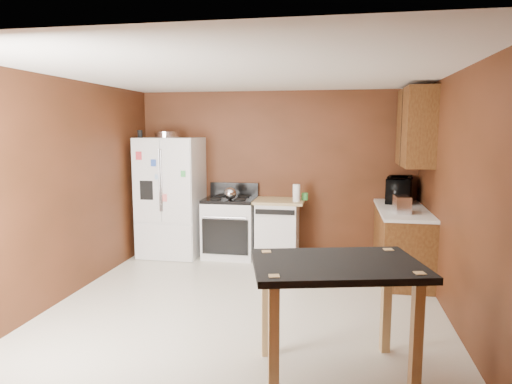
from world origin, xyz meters
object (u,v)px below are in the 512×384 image
(microwave, at_px, (399,191))
(pen_cup, at_px, (140,134))
(island, at_px, (336,279))
(gas_range, at_px, (230,227))
(roasting_pan, at_px, (167,135))
(dishwasher, at_px, (278,229))
(refrigerator, at_px, (171,197))
(green_canister, at_px, (305,196))
(paper_towel, at_px, (296,193))
(toaster, at_px, (402,204))
(kettle, at_px, (230,194))

(microwave, bearing_deg, pen_cup, 105.49)
(island, bearing_deg, gas_range, 117.02)
(roasting_pan, bearing_deg, pen_cup, -152.39)
(roasting_pan, height_order, dishwasher, roasting_pan)
(pen_cup, distance_m, refrigerator, 1.05)
(pen_cup, xyz_separation_m, green_canister, (2.43, 0.27, -0.91))
(roasting_pan, relative_size, island, 0.25)
(paper_towel, relative_size, island, 0.17)
(toaster, height_order, gas_range, toaster)
(roasting_pan, height_order, gas_range, roasting_pan)
(roasting_pan, relative_size, toaster, 1.28)
(paper_towel, height_order, green_canister, paper_towel)
(pen_cup, relative_size, kettle, 0.63)
(pen_cup, height_order, paper_towel, pen_cup)
(pen_cup, relative_size, microwave, 0.19)
(kettle, xyz_separation_m, dishwasher, (0.68, 0.17, -0.54))
(roasting_pan, height_order, green_canister, roasting_pan)
(paper_towel, distance_m, refrigerator, 1.92)
(dishwasher, bearing_deg, kettle, -165.80)
(refrigerator, bearing_deg, green_canister, 3.71)
(paper_towel, xyz_separation_m, green_canister, (0.11, 0.14, -0.07))
(kettle, height_order, microwave, microwave)
(microwave, height_order, gas_range, microwave)
(kettle, relative_size, toaster, 0.63)
(toaster, bearing_deg, dishwasher, 149.42)
(paper_towel, distance_m, toaster, 1.56)
(toaster, relative_size, gas_range, 0.26)
(roasting_pan, xyz_separation_m, green_canister, (2.08, 0.09, -0.90))
(gas_range, bearing_deg, pen_cup, -171.29)
(green_canister, xyz_separation_m, island, (0.48, -3.20, -0.17))
(paper_towel, bearing_deg, kettle, -175.54)
(refrigerator, distance_m, dishwasher, 1.69)
(pen_cup, distance_m, green_canister, 2.61)
(roasting_pan, bearing_deg, toaster, -13.38)
(roasting_pan, relative_size, dishwasher, 0.41)
(microwave, relative_size, refrigerator, 0.33)
(pen_cup, xyz_separation_m, refrigerator, (0.41, 0.14, -0.96))
(roasting_pan, height_order, island, roasting_pan)
(toaster, height_order, island, toaster)
(toaster, height_order, dishwasher, toaster)
(dishwasher, bearing_deg, gas_range, -178.06)
(pen_cup, height_order, green_canister, pen_cup)
(microwave, bearing_deg, paper_towel, 106.83)
(kettle, height_order, toaster, toaster)
(gas_range, bearing_deg, kettle, -75.77)
(refrigerator, distance_m, gas_range, 1.01)
(pen_cup, bearing_deg, gas_range, 8.71)
(green_canister, distance_m, microwave, 1.34)
(paper_towel, bearing_deg, island, -79.07)
(roasting_pan, distance_m, pen_cup, 0.40)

